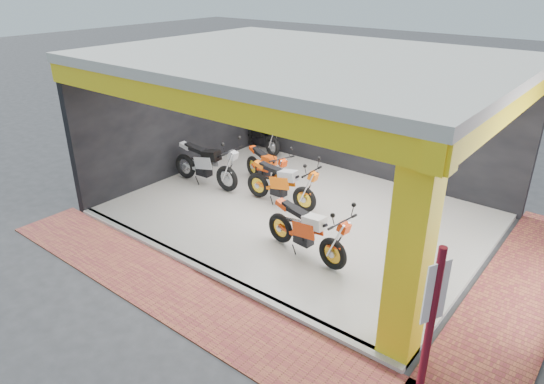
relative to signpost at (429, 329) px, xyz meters
The scene contains 17 objects.
ground 4.87m from the signpost, 160.27° to the left, with size 80.00×80.00×0.00m, color #2D2D30.
showroom_floor 5.82m from the signpost, 140.88° to the left, with size 8.00×6.00×0.10m, color white.
showroom_ceiling 6.10m from the signpost, 140.88° to the left, with size 8.40×6.40×0.20m, color beige.
back_wall 8.01m from the signpost, 123.38° to the left, with size 8.20×0.20×3.50m, color black.
left_wall 9.23m from the signpost, 157.17° to the left, with size 0.20×6.20×3.50m, color black.
corner_column 1.12m from the signpost, 128.12° to the left, with size 0.50×0.50×3.50m, color yellow.
header_beam_front 4.84m from the signpost, behind, with size 8.40×0.30×0.40m, color yellow.
header_beam_right 4.09m from the signpost, 96.38° to the left, with size 0.30×6.40×0.40m, color yellow.
floor_kerb 4.62m from the signpost, behind, with size 8.00×0.20×0.10m, color white.
paver_front 4.61m from the signpost, behind, with size 9.00×1.40×0.03m, color #9B4B32.
paver_right 3.84m from the signpost, 83.62° to the left, with size 1.40×7.00×0.03m, color #9B4B32.
signpost is the anchor object (origin of this frame).
moto_hero 3.30m from the signpost, 141.66° to the left, with size 2.12×0.79×1.30m, color red, non-canonical shape.
moto_row_a 5.66m from the signpost, 139.99° to the left, with size 2.10×0.78×1.28m, color orange, non-canonical shape.
moto_row_b 7.35m from the signpost, 152.65° to the left, with size 2.24×0.83×1.37m, color #ADAFB5, non-canonical shape.
moto_row_c 6.85m from the signpost, 143.02° to the left, with size 1.92×0.71×1.17m, color #F13E0A, non-canonical shape.
moto_row_d 9.44m from the signpost, 139.83° to the left, with size 2.12×0.78×1.29m, color black, non-canonical shape.
Camera 1 is at (5.76, -6.29, 5.21)m, focal length 32.00 mm.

